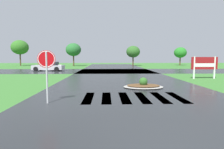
% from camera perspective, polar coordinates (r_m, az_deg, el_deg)
% --- Properties ---
extents(asphalt_roadway, '(10.50, 80.00, 0.01)m').
position_cam_1_polar(asphalt_roadway, '(14.22, 3.81, -3.10)').
color(asphalt_roadway, '#232628').
rests_on(asphalt_roadway, ground).
extents(asphalt_cross_road, '(90.00, 9.45, 0.01)m').
position_cam_1_polar(asphalt_cross_road, '(28.18, 1.08, 1.04)').
color(asphalt_cross_road, '#232628').
rests_on(asphalt_cross_road, ground).
extents(crosswalk_stripes, '(4.95, 2.84, 0.01)m').
position_cam_1_polar(crosswalk_stripes, '(10.00, 6.19, -6.66)').
color(crosswalk_stripes, white).
rests_on(crosswalk_stripes, ground).
extents(stop_sign, '(0.74, 0.24, 2.33)m').
position_cam_1_polar(stop_sign, '(8.99, -18.49, 2.82)').
color(stop_sign, '#B2B5BA').
rests_on(stop_sign, ground).
extents(estate_billboard, '(2.50, 0.15, 2.07)m').
position_cam_1_polar(estate_billboard, '(20.16, 25.26, 2.71)').
color(estate_billboard, white).
rests_on(estate_billboard, ground).
extents(median_island, '(2.64, 2.06, 0.68)m').
position_cam_1_polar(median_island, '(13.25, 9.08, -3.18)').
color(median_island, '#9E9B93').
rests_on(median_island, ground).
extents(car_white_sedan, '(4.47, 2.32, 1.30)m').
position_cam_1_polar(car_white_sedan, '(29.97, -17.90, 2.21)').
color(car_white_sedan, '#B7B7BF').
rests_on(car_white_sedan, ground).
extents(drainage_pipe_stack, '(1.60, 1.18, 0.90)m').
position_cam_1_polar(drainage_pipe_stack, '(29.87, -15.88, 1.93)').
color(drainage_pipe_stack, '#9E9B93').
rests_on(drainage_pipe_stack, ground).
extents(background_treeline, '(39.97, 5.24, 5.72)m').
position_cam_1_polar(background_treeline, '(44.71, -7.95, 7.13)').
color(background_treeline, '#4C3823').
rests_on(background_treeline, ground).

